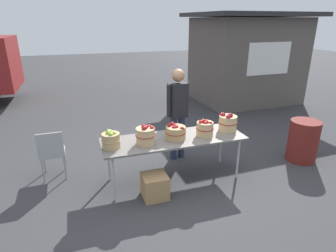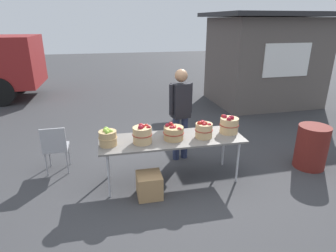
{
  "view_description": "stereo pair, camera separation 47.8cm",
  "coord_description": "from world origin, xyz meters",
  "px_view_note": "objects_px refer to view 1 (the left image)",
  "views": [
    {
      "loc": [
        -1.41,
        -3.96,
        2.53
      ],
      "look_at": [
        0.0,
        0.3,
        0.85
      ],
      "focal_mm": 30.36,
      "sensor_mm": 36.0,
      "label": 1
    },
    {
      "loc": [
        -0.94,
        -4.08,
        2.53
      ],
      "look_at": [
        0.0,
        0.3,
        0.85
      ],
      "focal_mm": 30.36,
      "sensor_mm": 36.0,
      "label": 2
    }
  ],
  "objects_px": {
    "apple_basket_red_0": "(146,135)",
    "trash_barrel": "(303,141)",
    "market_table": "(174,140)",
    "apple_basket_green_0": "(111,140)",
    "folding_chair": "(52,151)",
    "apple_basket_red_1": "(176,132)",
    "vendor_adult": "(178,108)",
    "apple_basket_red_3": "(228,123)",
    "produce_crate": "(155,186)",
    "apple_basket_red_2": "(205,128)"
  },
  "relations": [
    {
      "from": "apple_basket_red_1",
      "to": "apple_basket_green_0",
      "type": "bearing_deg",
      "value": -179.3
    },
    {
      "from": "apple_basket_red_0",
      "to": "apple_basket_red_2",
      "type": "distance_m",
      "value": 0.99
    },
    {
      "from": "vendor_adult",
      "to": "apple_basket_red_1",
      "type": "bearing_deg",
      "value": 56.53
    },
    {
      "from": "apple_basket_green_0",
      "to": "folding_chair",
      "type": "xyz_separation_m",
      "value": [
        -0.9,
        0.71,
        -0.37
      ]
    },
    {
      "from": "apple_basket_green_0",
      "to": "vendor_adult",
      "type": "bearing_deg",
      "value": 30.41
    },
    {
      "from": "apple_basket_green_0",
      "to": "apple_basket_red_2",
      "type": "height_order",
      "value": "apple_basket_red_2"
    },
    {
      "from": "apple_basket_red_2",
      "to": "apple_basket_green_0",
      "type": "bearing_deg",
      "value": 179.31
    },
    {
      "from": "market_table",
      "to": "apple_basket_red_3",
      "type": "relative_size",
      "value": 7.13
    },
    {
      "from": "folding_chair",
      "to": "apple_basket_red_1",
      "type": "bearing_deg",
      "value": 158.97
    },
    {
      "from": "apple_basket_red_1",
      "to": "vendor_adult",
      "type": "bearing_deg",
      "value": 67.76
    },
    {
      "from": "apple_basket_red_0",
      "to": "produce_crate",
      "type": "xyz_separation_m",
      "value": [
        0.04,
        -0.33,
        -0.71
      ]
    },
    {
      "from": "apple_basket_green_0",
      "to": "produce_crate",
      "type": "distance_m",
      "value": 0.95
    },
    {
      "from": "folding_chair",
      "to": "trash_barrel",
      "type": "distance_m",
      "value": 4.51
    },
    {
      "from": "apple_basket_red_3",
      "to": "folding_chair",
      "type": "height_order",
      "value": "apple_basket_red_3"
    },
    {
      "from": "apple_basket_red_0",
      "to": "produce_crate",
      "type": "relative_size",
      "value": 0.84
    },
    {
      "from": "apple_basket_green_0",
      "to": "folding_chair",
      "type": "bearing_deg",
      "value": 141.5
    },
    {
      "from": "trash_barrel",
      "to": "produce_crate",
      "type": "xyz_separation_m",
      "value": [
        -2.99,
        -0.3,
        -0.21
      ]
    },
    {
      "from": "vendor_adult",
      "to": "apple_basket_red_2",
      "type": "bearing_deg",
      "value": 91.17
    },
    {
      "from": "apple_basket_red_0",
      "to": "apple_basket_red_1",
      "type": "bearing_deg",
      "value": 4.11
    },
    {
      "from": "apple_basket_red_2",
      "to": "trash_barrel",
      "type": "distance_m",
      "value": 2.1
    },
    {
      "from": "apple_basket_red_2",
      "to": "vendor_adult",
      "type": "relative_size",
      "value": 0.17
    },
    {
      "from": "trash_barrel",
      "to": "produce_crate",
      "type": "height_order",
      "value": "trash_barrel"
    },
    {
      "from": "apple_basket_red_0",
      "to": "apple_basket_red_2",
      "type": "relative_size",
      "value": 1.06
    },
    {
      "from": "vendor_adult",
      "to": "apple_basket_red_3",
      "type": "bearing_deg",
      "value": 122.15
    },
    {
      "from": "vendor_adult",
      "to": "produce_crate",
      "type": "relative_size",
      "value": 4.68
    },
    {
      "from": "apple_basket_red_2",
      "to": "trash_barrel",
      "type": "relative_size",
      "value": 0.37
    },
    {
      "from": "apple_basket_green_0",
      "to": "trash_barrel",
      "type": "bearing_deg",
      "value": -0.73
    },
    {
      "from": "market_table",
      "to": "vendor_adult",
      "type": "bearing_deg",
      "value": 65.62
    },
    {
      "from": "apple_basket_green_0",
      "to": "apple_basket_red_1",
      "type": "height_order",
      "value": "apple_basket_green_0"
    },
    {
      "from": "trash_barrel",
      "to": "produce_crate",
      "type": "relative_size",
      "value": 2.14
    },
    {
      "from": "folding_chair",
      "to": "trash_barrel",
      "type": "xyz_separation_m",
      "value": [
        4.45,
        -0.76,
        -0.11
      ]
    },
    {
      "from": "produce_crate",
      "to": "market_table",
      "type": "bearing_deg",
      "value": 42.27
    },
    {
      "from": "market_table",
      "to": "folding_chair",
      "type": "bearing_deg",
      "value": 160.75
    },
    {
      "from": "apple_basket_red_3",
      "to": "vendor_adult",
      "type": "height_order",
      "value": "vendor_adult"
    },
    {
      "from": "market_table",
      "to": "apple_basket_green_0",
      "type": "height_order",
      "value": "apple_basket_green_0"
    },
    {
      "from": "apple_basket_red_3",
      "to": "trash_barrel",
      "type": "relative_size",
      "value": 0.41
    },
    {
      "from": "apple_basket_green_0",
      "to": "vendor_adult",
      "type": "height_order",
      "value": "vendor_adult"
    },
    {
      "from": "trash_barrel",
      "to": "apple_basket_red_2",
      "type": "bearing_deg",
      "value": 179.24
    },
    {
      "from": "folding_chair",
      "to": "market_table",
      "type": "bearing_deg",
      "value": 159.85
    },
    {
      "from": "apple_basket_red_0",
      "to": "trash_barrel",
      "type": "xyz_separation_m",
      "value": [
        3.03,
        -0.02,
        -0.5
      ]
    },
    {
      "from": "folding_chair",
      "to": "trash_barrel",
      "type": "height_order",
      "value": "folding_chair"
    },
    {
      "from": "apple_basket_red_0",
      "to": "folding_chair",
      "type": "bearing_deg",
      "value": 152.49
    },
    {
      "from": "market_table",
      "to": "produce_crate",
      "type": "relative_size",
      "value": 6.24
    },
    {
      "from": "vendor_adult",
      "to": "folding_chair",
      "type": "relative_size",
      "value": 2.01
    },
    {
      "from": "apple_basket_green_0",
      "to": "produce_crate",
      "type": "height_order",
      "value": "apple_basket_green_0"
    },
    {
      "from": "market_table",
      "to": "apple_basket_red_0",
      "type": "distance_m",
      "value": 0.52
    },
    {
      "from": "produce_crate",
      "to": "apple_basket_red_2",
      "type": "bearing_deg",
      "value": 19.28
    },
    {
      "from": "apple_basket_red_1",
      "to": "trash_barrel",
      "type": "relative_size",
      "value": 0.42
    },
    {
      "from": "apple_basket_red_0",
      "to": "apple_basket_red_3",
      "type": "height_order",
      "value": "apple_basket_red_3"
    },
    {
      "from": "apple_basket_red_2",
      "to": "folding_chair",
      "type": "distance_m",
      "value": 2.54
    }
  ]
}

